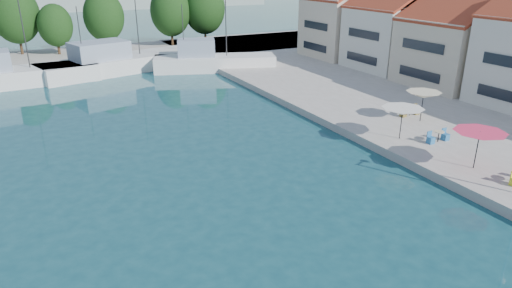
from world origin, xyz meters
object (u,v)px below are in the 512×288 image
trawler_03 (121,62)px  umbrella_pink (479,136)px  umbrella_cream (424,95)px  trawler_02 (9,76)px  umbrella_white (403,111)px  trawler_04 (212,62)px

trawler_03 → umbrella_pink: 41.79m
umbrella_pink → umbrella_cream: 8.90m
trawler_02 → umbrella_white: (24.20, -31.88, 1.52)m
umbrella_pink → umbrella_cream: (3.88, 8.01, 0.04)m
umbrella_white → trawler_04: bearing=94.4°
trawler_02 → trawler_03: same height
trawler_03 → trawler_04: bearing=-40.2°
trawler_03 → umbrella_pink: trawler_03 is taller
trawler_02 → trawler_04: (21.94, -2.51, 0.00)m
trawler_02 → umbrella_cream: size_ratio=6.40×
trawler_04 → umbrella_pink: (2.59, -35.21, 1.60)m
umbrella_cream → trawler_03: bearing=117.1°
umbrella_pink → trawler_02: bearing=123.0°
trawler_02 → trawler_04: size_ratio=1.15×
trawler_03 → trawler_04: size_ratio=1.41×
umbrella_pink → trawler_04: bearing=94.2°
trawler_02 → trawler_03: 12.28m
trawler_03 → umbrella_white: (12.11, -34.02, 1.52)m
trawler_04 → umbrella_cream: bearing=-56.8°
trawler_04 → umbrella_cream: size_ratio=5.55×
trawler_02 → trawler_03: bearing=7.4°
trawler_02 → trawler_04: bearing=-9.2°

